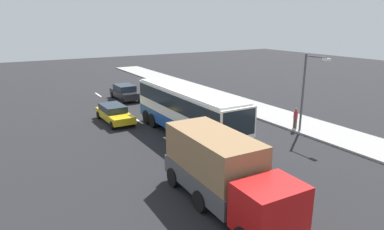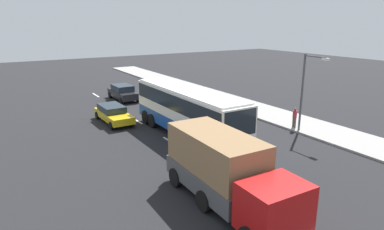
# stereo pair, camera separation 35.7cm
# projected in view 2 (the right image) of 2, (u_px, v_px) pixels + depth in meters

# --- Properties ---
(ground_plane) EXTENTS (120.00, 120.00, 0.00)m
(ground_plane) POSITION_uv_depth(u_px,v_px,m) (207.00, 143.00, 23.09)
(ground_plane) COLOR black
(sidewalk_curb) EXTENTS (80.00, 4.00, 0.15)m
(sidewalk_curb) POSITION_uv_depth(u_px,v_px,m) (297.00, 122.00, 27.54)
(sidewalk_curb) COLOR gray
(sidewalk_curb) RESTS_ON ground_plane
(lane_centreline) EXTENTS (32.42, 0.16, 0.01)m
(lane_centreline) POSITION_uv_depth(u_px,v_px,m) (154.00, 131.00, 25.51)
(lane_centreline) COLOR white
(lane_centreline) RESTS_ON ground_plane
(coach_bus) EXTENTS (11.61, 2.68, 3.51)m
(coach_bus) POSITION_uv_depth(u_px,v_px,m) (187.00, 108.00, 23.71)
(coach_bus) COLOR #1E4C9E
(coach_bus) RESTS_ON ground_plane
(cargo_truck) EXTENTS (7.62, 2.80, 3.15)m
(cargo_truck) POSITION_uv_depth(u_px,v_px,m) (226.00, 170.00, 15.00)
(cargo_truck) COLOR red
(cargo_truck) RESTS_ON ground_plane
(car_black_sedan) EXTENTS (4.59, 2.05, 1.58)m
(car_black_sedan) POSITION_uv_depth(u_px,v_px,m) (123.00, 92.00, 35.55)
(car_black_sedan) COLOR black
(car_black_sedan) RESTS_ON ground_plane
(car_yellow_taxi) EXTENTS (4.82, 2.00, 1.38)m
(car_yellow_taxi) POSITION_uv_depth(u_px,v_px,m) (113.00, 113.00, 27.68)
(car_yellow_taxi) COLOR gold
(car_yellow_taxi) RESTS_ON ground_plane
(car_blue_saloon) EXTENTS (4.83, 1.99, 1.55)m
(car_blue_saloon) POSITION_uv_depth(u_px,v_px,m) (177.00, 98.00, 32.98)
(car_blue_saloon) COLOR #194799
(car_blue_saloon) RESTS_ON ground_plane
(pedestrian_near_curb) EXTENTS (0.32, 0.32, 1.56)m
(pedestrian_near_curb) POSITION_uv_depth(u_px,v_px,m) (295.00, 116.00, 25.73)
(pedestrian_near_curb) COLOR brown
(pedestrian_near_curb) RESTS_ON sidewalk_curb
(street_lamp) EXTENTS (2.06, 0.24, 5.69)m
(street_lamp) POSITION_uv_depth(u_px,v_px,m) (305.00, 86.00, 24.34)
(street_lamp) COLOR #47474C
(street_lamp) RESTS_ON sidewalk_curb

